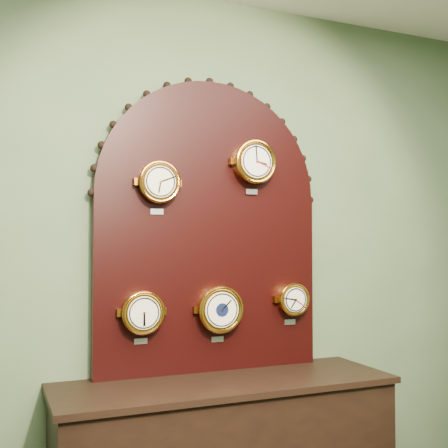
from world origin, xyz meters
name	(u,v)px	position (x,y,z in m)	size (l,w,h in m)	color
wall_back	(206,260)	(0.00, 2.50, 1.40)	(4.00, 4.00, 0.00)	#526A49
display_board	(209,216)	(0.00, 2.45, 1.63)	(1.26, 0.06, 1.53)	black
roman_clock	(159,182)	(-0.29, 2.38, 1.79)	(0.21, 0.08, 0.26)	orange
arabic_clock	(254,162)	(0.23, 2.38, 1.91)	(0.23, 0.08, 0.28)	orange
hygrometer	(142,312)	(-0.37, 2.38, 1.15)	(0.21, 0.08, 0.26)	orange
barometer	(220,309)	(0.03, 2.38, 1.15)	(0.24, 0.08, 0.29)	orange
tide_clock	(293,299)	(0.45, 2.38, 1.19)	(0.18, 0.08, 0.23)	orange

